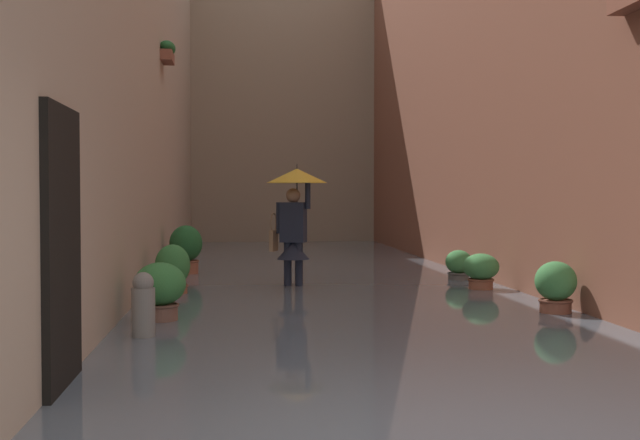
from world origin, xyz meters
The scene contains 13 objects.
ground_plane centered at (0.00, -9.76, 0.00)m, with size 60.00×60.00×0.00m, color #605B56.
flood_water centered at (0.00, -9.76, 0.07)m, with size 6.17×25.51×0.15m, color slate.
building_facade_left centered at (-3.58, -9.75, 4.37)m, with size 2.04×23.51×8.74m.
building_facade_right centered at (3.58, -9.75, 4.48)m, with size 2.04×23.51×8.96m.
building_facade_far centered at (0.00, -20.41, 4.22)m, with size 8.97×1.80×8.44m, color gray.
person_wading centered at (0.50, -7.99, 1.37)m, with size 0.93×0.93×2.01m.
potted_plant_near_right centered at (2.27, -10.12, 0.55)m, with size 0.58×0.58×1.00m.
potted_plant_near_left centered at (-2.22, -7.29, 0.39)m, with size 0.54×0.54×0.67m.
potted_plant_far_right centered at (2.29, -7.23, 0.44)m, with size 0.50×0.50×0.84m.
potted_plant_far_left centered at (-2.38, -4.85, 0.42)m, with size 0.49×0.49×0.76m.
potted_plant_mid_left centered at (-2.26, -8.65, 0.34)m, with size 0.44×0.44×0.63m.
potted_plant_mid_right centered at (2.24, -4.73, 0.46)m, with size 0.58×0.58×0.79m.
mooring_bollard centered at (2.31, -3.69, 0.39)m, with size 0.23×0.23×0.79m.
Camera 1 is at (1.40, 4.52, 1.56)m, focal length 46.08 mm.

